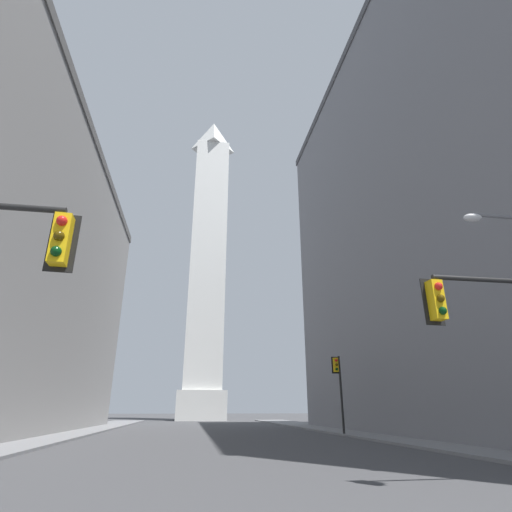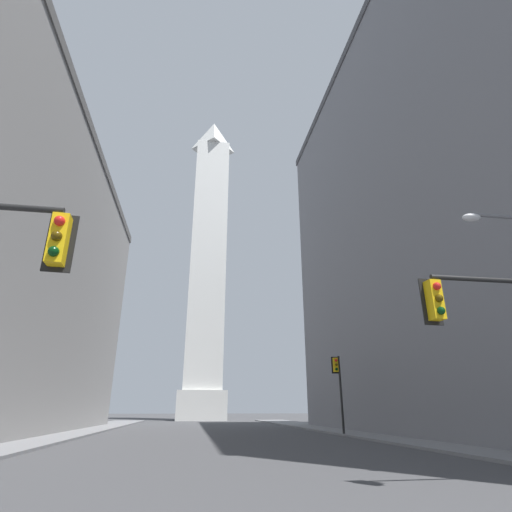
{
  "view_description": "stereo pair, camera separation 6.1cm",
  "coord_description": "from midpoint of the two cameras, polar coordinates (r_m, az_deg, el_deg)",
  "views": [
    {
      "loc": [
        -2.2,
        -0.5,
        1.89
      ],
      "look_at": [
        4.92,
        44.49,
        19.41
      ],
      "focal_mm": 28.0,
      "sensor_mm": 36.0,
      "label": 1
    },
    {
      "loc": [
        -2.14,
        -0.51,
        1.89
      ],
      "look_at": [
        4.92,
        44.49,
        19.41
      ],
      "focal_mm": 28.0,
      "sensor_mm": 36.0,
      "label": 2
    }
  ],
  "objects": [
    {
      "name": "sidewalk_left",
      "position": [
        30.04,
        -30.27,
        -21.91
      ],
      "size": [
        5.0,
        92.86,
        0.15
      ],
      "primitive_type": "cube",
      "color": "slate",
      "rests_on": "ground_plane"
    },
    {
      "name": "obelisk",
      "position": [
        83.34,
        -6.91,
        -0.08
      ],
      "size": [
        8.8,
        8.8,
        65.45
      ],
      "color": "silver",
      "rests_on": "ground_plane"
    },
    {
      "name": "sidewalk_right",
      "position": [
        31.72,
        18.98,
        -23.3
      ],
      "size": [
        5.0,
        92.86,
        0.15
      ],
      "primitive_type": "cube",
      "color": "slate",
      "rests_on": "ground_plane"
    },
    {
      "name": "traffic_light_mid_right",
      "position": [
        33.84,
        11.69,
        -17.22
      ],
      "size": [
        0.78,
        0.5,
        5.93
      ],
      "color": "black",
      "rests_on": "ground_plane"
    }
  ]
}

